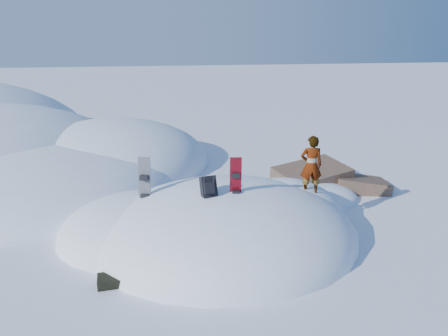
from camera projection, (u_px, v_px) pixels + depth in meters
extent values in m
plane|color=white|center=(226.00, 239.00, 11.52)|extent=(120.00, 120.00, 0.00)
ellipsoid|color=white|center=(226.00, 239.00, 11.52)|extent=(7.00, 6.00, 3.00)
ellipsoid|color=white|center=(142.00, 235.00, 11.74)|extent=(4.40, 4.00, 2.20)
ellipsoid|color=white|center=(283.00, 222.00, 12.55)|extent=(3.60, 3.20, 2.50)
ellipsoid|color=white|center=(33.00, 188.00, 15.28)|extent=(10.00, 9.00, 2.80)
ellipsoid|color=white|center=(112.00, 164.00, 18.03)|extent=(8.00, 8.00, 3.60)
ellipsoid|color=white|center=(42.00, 197.00, 14.42)|extent=(6.00, 5.00, 1.80)
cube|color=brown|center=(311.00, 185.00, 15.25)|extent=(2.82, 2.41, 1.62)
cube|color=brown|center=(359.00, 192.00, 15.18)|extent=(2.16, 1.80, 1.33)
cube|color=brown|center=(315.00, 176.00, 16.50)|extent=(2.08, 2.01, 1.10)
ellipsoid|color=white|center=(310.00, 199.00, 14.28)|extent=(3.20, 2.40, 1.00)
cube|color=#AA091A|center=(236.00, 186.00, 10.66)|extent=(0.32, 0.27, 1.52)
cube|color=black|center=(236.00, 175.00, 10.51)|extent=(0.20, 0.14, 0.13)
cube|color=black|center=(236.00, 193.00, 10.65)|extent=(0.20, 0.14, 0.13)
cube|color=black|center=(145.00, 189.00, 11.21)|extent=(0.36, 0.27, 1.69)
cube|color=black|center=(144.00, 178.00, 11.05)|extent=(0.23, 0.18, 0.14)
cube|color=black|center=(145.00, 197.00, 11.20)|extent=(0.23, 0.18, 0.14)
cube|color=black|center=(208.00, 186.00, 10.53)|extent=(0.43, 0.46, 0.56)
cube|color=black|center=(209.00, 188.00, 10.37)|extent=(0.28, 0.24, 0.30)
cylinder|color=black|center=(204.00, 183.00, 10.34)|extent=(0.04, 0.20, 0.38)
cylinder|color=black|center=(214.00, 183.00, 10.38)|extent=(0.04, 0.20, 0.38)
cube|color=black|center=(113.00, 280.00, 9.45)|extent=(0.71, 0.53, 0.19)
cube|color=black|center=(128.00, 270.00, 9.67)|extent=(0.44, 0.40, 0.12)
imported|color=slate|center=(311.00, 165.00, 11.67)|extent=(0.65, 0.48, 1.63)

